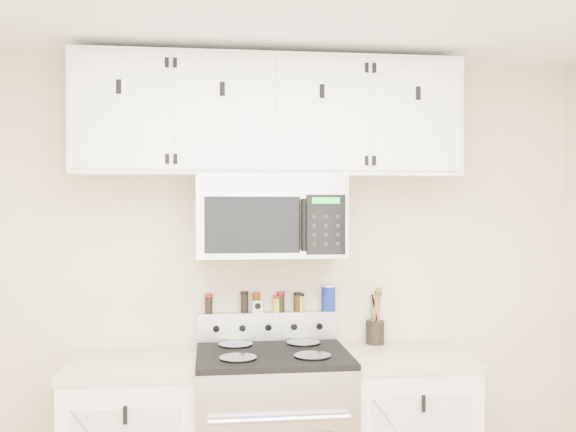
{
  "coord_description": "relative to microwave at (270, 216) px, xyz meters",
  "views": [
    {
      "loc": [
        -0.31,
        -1.78,
        1.69
      ],
      "look_at": [
        0.08,
        1.45,
        1.63
      ],
      "focal_mm": 40.0,
      "sensor_mm": 36.0,
      "label": 1
    }
  ],
  "objects": [
    {
      "name": "spice_jar_5",
      "position": [
        0.17,
        0.16,
        -0.48
      ],
      "size": [
        0.04,
        0.04,
        0.11
      ],
      "color": "#39260D",
      "rests_on": "range"
    },
    {
      "name": "spice_jar_3",
      "position": [
        0.05,
        0.16,
        -0.48
      ],
      "size": [
        0.04,
        0.04,
        0.09
      ],
      "color": "yellow",
      "rests_on": "range"
    },
    {
      "name": "utensil_crock",
      "position": [
        0.59,
        0.11,
        -0.63
      ],
      "size": [
        0.1,
        0.1,
        0.3
      ],
      "color": "black",
      "rests_on": "base_cabinet_right"
    },
    {
      "name": "kitchen_timer",
      "position": [
        -0.06,
        0.16,
        -0.5
      ],
      "size": [
        0.06,
        0.05,
        0.07
      ],
      "primitive_type": "cube",
      "rotation": [
        0.0,
        0.0,
        -0.04
      ],
      "color": "white",
      "rests_on": "range"
    },
    {
      "name": "salt_canister",
      "position": [
        0.34,
        0.16,
        -0.46
      ],
      "size": [
        0.08,
        0.08,
        0.14
      ],
      "color": "navy",
      "rests_on": "range"
    },
    {
      "name": "upper_cabinets",
      "position": [
        -0.0,
        0.03,
        0.52
      ],
      "size": [
        2.0,
        0.35,
        0.62
      ],
      "color": "white",
      "rests_on": "back_wall"
    },
    {
      "name": "back_wall",
      "position": [
        -0.0,
        0.19,
        -0.38
      ],
      "size": [
        3.5,
        0.01,
        2.5
      ],
      "primitive_type": "cube",
      "color": "#BFB08F",
      "rests_on": "floor"
    },
    {
      "name": "spice_jar_1",
      "position": [
        -0.13,
        0.16,
        -0.47
      ],
      "size": [
        0.04,
        0.04,
        0.12
      ],
      "color": "black",
      "rests_on": "range"
    },
    {
      "name": "spice_jar_6",
      "position": [
        0.18,
        0.16,
        -0.48
      ],
      "size": [
        0.04,
        0.04,
        0.1
      ],
      "color": "yellow",
      "rests_on": "range"
    },
    {
      "name": "spice_jar_2",
      "position": [
        -0.06,
        0.16,
        -0.47
      ],
      "size": [
        0.04,
        0.04,
        0.11
      ],
      "color": "#3D2C0E",
      "rests_on": "range"
    },
    {
      "name": "spice_jar_0",
      "position": [
        -0.32,
        0.16,
        -0.48
      ],
      "size": [
        0.05,
        0.05,
        0.11
      ],
      "color": "black",
      "rests_on": "range"
    },
    {
      "name": "spice_jar_4",
      "position": [
        0.07,
        0.16,
        -0.47
      ],
      "size": [
        0.04,
        0.04,
        0.11
      ],
      "color": "black",
      "rests_on": "range"
    },
    {
      "name": "microwave",
      "position": [
        0.0,
        0.0,
        0.0
      ],
      "size": [
        0.76,
        0.44,
        0.42
      ],
      "color": "#9E9EA3",
      "rests_on": "back_wall"
    }
  ]
}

